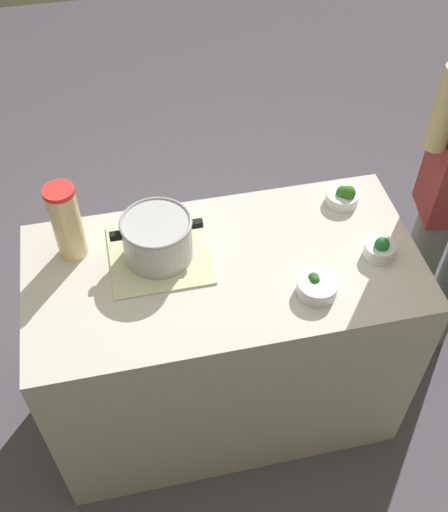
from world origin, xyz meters
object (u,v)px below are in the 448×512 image
at_px(cooking_pot, 157,237).
at_px(lemonade_pitcher, 67,222).
at_px(broccoli_bowl_front, 343,196).
at_px(broccoli_bowl_center, 317,286).
at_px(broccoli_bowl_back, 380,249).

distance_m(cooking_pot, lemonade_pitcher, 0.30).
xyz_separation_m(cooking_pot, broccoli_bowl_front, (0.70, 0.12, -0.06)).
bearing_deg(broccoli_bowl_front, broccoli_bowl_center, -120.31).
xyz_separation_m(cooking_pot, broccoli_bowl_center, (0.48, -0.26, -0.06)).
xyz_separation_m(broccoli_bowl_front, broccoli_bowl_back, (0.03, -0.28, 0.00)).
height_order(lemonade_pitcher, broccoli_bowl_back, lemonade_pitcher).
xyz_separation_m(broccoli_bowl_center, broccoli_bowl_back, (0.26, 0.10, 0.01)).
bearing_deg(lemonade_pitcher, broccoli_bowl_front, 2.28).
height_order(broccoli_bowl_front, broccoli_bowl_back, broccoli_bowl_back).
relative_size(cooking_pot, lemonade_pitcher, 1.07).
relative_size(lemonade_pitcher, broccoli_bowl_center, 2.17).
distance_m(lemonade_pitcher, broccoli_bowl_back, 1.06).
relative_size(cooking_pot, broccoli_bowl_front, 2.55).
bearing_deg(cooking_pot, broccoli_bowl_center, -28.90).
height_order(lemonade_pitcher, broccoli_bowl_center, lemonade_pitcher).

